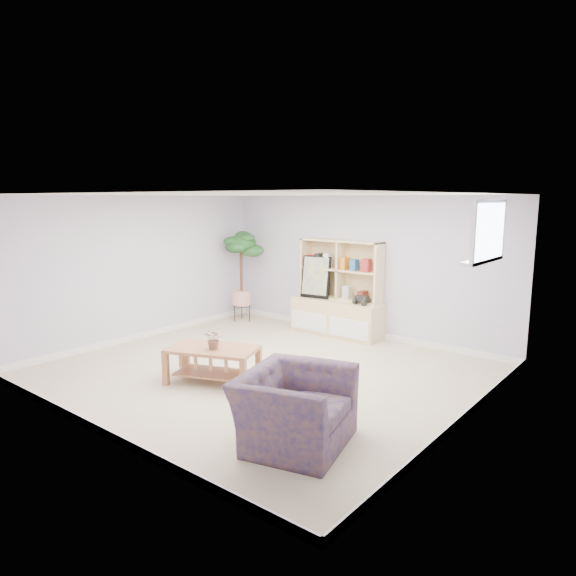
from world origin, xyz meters
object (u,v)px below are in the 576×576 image
Objects in this scene: armchair at (295,403)px; floor_tree at (241,277)px; storage_unit at (337,288)px; coffee_table at (213,365)px.

floor_tree is at bearing 34.81° from armchair.
floor_tree is (-2.01, -0.29, 0.04)m from storage_unit.
coffee_table is 3.45m from floor_tree.
storage_unit reaches higher than coffee_table.
coffee_table is at bearing -52.29° from floor_tree.
storage_unit is 2.03m from floor_tree.
storage_unit is at bearing 8.21° from floor_tree.
floor_tree is at bearing -171.79° from storage_unit.
storage_unit is 3.03m from coffee_table.
floor_tree reaches higher than storage_unit.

